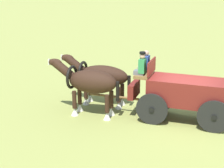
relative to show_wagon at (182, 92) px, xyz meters
The scene contains 4 objects.
ground_plane 1.21m from the show_wagon, behind, with size 220.00×220.00×0.00m, color olive.
show_wagon is the anchor object (origin of this frame).
draft_horse_near 3.68m from the show_wagon, 15.48° to the left, with size 3.08×1.14×2.27m.
draft_horse_off 3.69m from the show_wagon, ahead, with size 3.24×1.10×2.16m.
Camera 1 is at (-2.96, 13.48, 5.81)m, focal length 58.84 mm.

